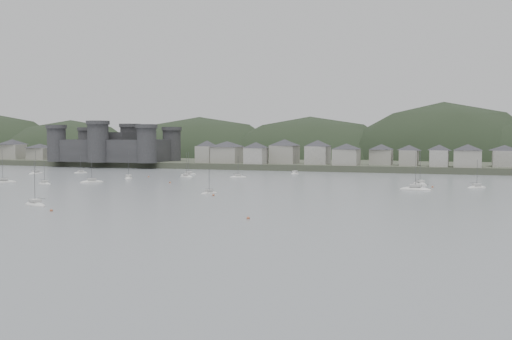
% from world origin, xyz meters
% --- Properties ---
extents(ground, '(900.00, 900.00, 0.00)m').
position_xyz_m(ground, '(0.00, 0.00, 0.00)').
color(ground, slate).
rests_on(ground, ground).
extents(far_shore_land, '(900.00, 250.00, 3.00)m').
position_xyz_m(far_shore_land, '(0.00, 295.00, 1.50)').
color(far_shore_land, '#383D2D').
rests_on(far_shore_land, ground).
extents(forested_ridge, '(851.55, 103.94, 102.57)m').
position_xyz_m(forested_ridge, '(4.83, 269.40, -11.28)').
color(forested_ridge, black).
rests_on(forested_ridge, ground).
extents(castle, '(66.00, 43.00, 20.00)m').
position_xyz_m(castle, '(-120.00, 179.80, 10.96)').
color(castle, '#313134').
rests_on(castle, far_shore_land).
extents(waterfront_town, '(451.48, 28.46, 12.92)m').
position_xyz_m(waterfront_town, '(50.59, 183.34, 8.66)').
color(waterfront_town, '#A09E92').
rests_on(waterfront_town, far_shore_land).
extents(moored_fleet, '(265.25, 175.89, 13.94)m').
position_xyz_m(moored_fleet, '(-17.14, 69.37, 0.18)').
color(moored_fleet, silver).
rests_on(moored_fleet, ground).
extents(mooring_buoys, '(161.90, 106.91, 0.70)m').
position_xyz_m(mooring_buoys, '(-4.14, 53.71, 0.15)').
color(mooring_buoys, '#AE5B3A').
rests_on(mooring_buoys, ground).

